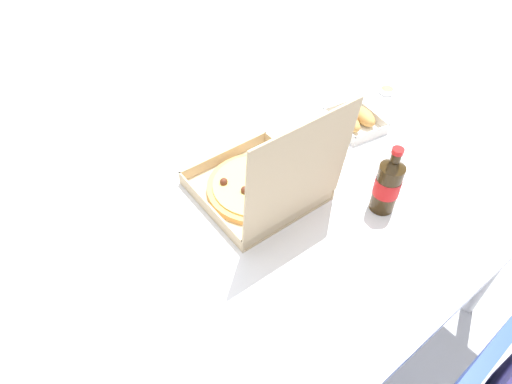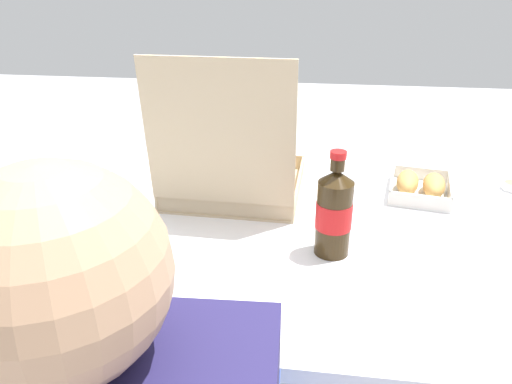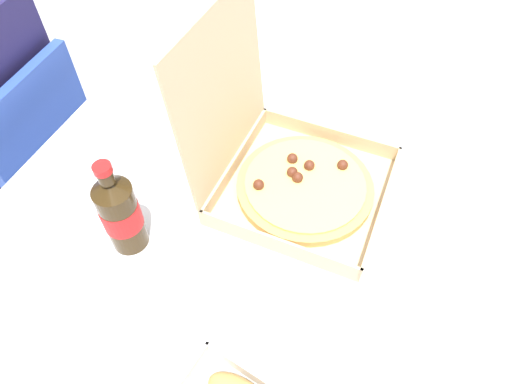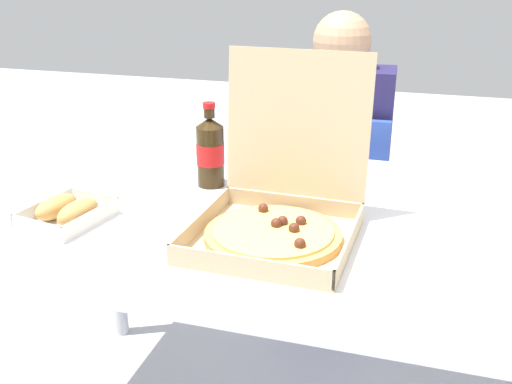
{
  "view_description": "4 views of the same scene",
  "coord_description": "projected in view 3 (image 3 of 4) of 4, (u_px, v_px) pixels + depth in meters",
  "views": [
    {
      "loc": [
        0.63,
        0.57,
        1.7
      ],
      "look_at": [
        0.07,
        -0.13,
        0.78
      ],
      "focal_mm": 30.84,
      "sensor_mm": 36.0,
      "label": 1
    },
    {
      "loc": [
        -0.16,
        1.0,
        1.28
      ],
      "look_at": [
        -0.01,
        -0.12,
        0.76
      ],
      "focal_mm": 33.83,
      "sensor_mm": 36.0,
      "label": 2
    },
    {
      "loc": [
        -0.56,
        -0.29,
        1.5
      ],
      "look_at": [
        -0.01,
        -0.07,
        0.76
      ],
      "focal_mm": 31.33,
      "sensor_mm": 36.0,
      "label": 3
    },
    {
      "loc": [
        0.35,
        -1.28,
        1.31
      ],
      "look_at": [
        -0.02,
        -0.06,
        0.81
      ],
      "focal_mm": 42.13,
      "sensor_mm": 36.0,
      "label": 4
    }
  ],
  "objects": [
    {
      "name": "cola_bottle",
      "position": [
        120.0,
        213.0,
        0.82
      ],
      "size": [
        0.07,
        0.07,
        0.22
      ],
      "color": "#33230F",
      "rests_on": "dining_table"
    },
    {
      "name": "pizza_box_open",
      "position": [
        291.0,
        171.0,
        0.94
      ],
      "size": [
        0.35,
        0.38,
        0.38
      ],
      "color": "tan",
      "rests_on": "dining_table"
    },
    {
      "name": "chair",
      "position": [
        31.0,
        165.0,
        1.37
      ],
      "size": [
        0.42,
        0.42,
        0.83
      ],
      "color": "#2D4CAD",
      "rests_on": "ground_plane"
    },
    {
      "name": "paper_menu",
      "position": [
        361.0,
        67.0,
        1.25
      ],
      "size": [
        0.22,
        0.17,
        0.0
      ],
      "primitive_type": "cube",
      "rotation": [
        0.0,
        0.0,
        0.1
      ],
      "color": "white",
      "rests_on": "dining_table"
    },
    {
      "name": "dining_table",
      "position": [
        229.0,
        204.0,
        1.04
      ],
      "size": [
        1.5,
        0.92,
        0.74
      ],
      "color": "white",
      "rests_on": "ground_plane"
    },
    {
      "name": "ground_plane",
      "position": [
        238.0,
        319.0,
        1.56
      ],
      "size": [
        10.0,
        10.0,
        0.0
      ],
      "primitive_type": "plane",
      "color": "#B2B2B7"
    }
  ]
}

